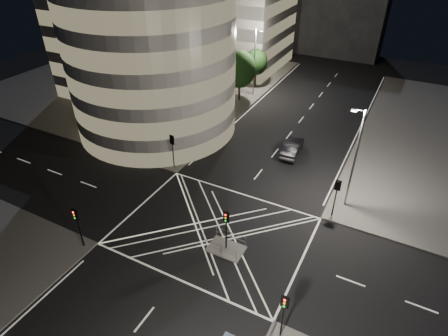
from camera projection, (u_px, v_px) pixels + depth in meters
The scene contains 22 objects.
ground at pixel (214, 231), 33.32m from camera, with size 120.00×120.00×0.00m, color black.
sidewalk_far_left at pixel (142, 80), 64.37m from camera, with size 42.00×42.00×0.15m, color #5A5754.
central_island at pixel (226, 249), 31.41m from camera, with size 3.00×2.00×0.15m, color slate.
office_tower_curved at pixel (142, 17), 48.11m from camera, with size 30.00×29.00×27.20m.
office_block_rear at pixel (219, 0), 66.58m from camera, with size 24.00×16.00×22.00m, color gray.
building_far_end at pixel (339, 6), 72.62m from camera, with size 18.00×8.00×18.00m, color black.
tree_a at pixel (169, 116), 41.21m from camera, with size 4.85×4.85×7.69m.
tree_b at pixel (197, 95), 45.48m from camera, with size 5.23×5.23×8.18m.
tree_c at pixel (221, 81), 50.07m from camera, with size 4.15×4.15×7.27m.
tree_d at pixel (240, 69), 54.58m from camera, with size 4.71×4.71×7.41m.
tree_e at pixel (256, 62), 59.36m from camera, with size 3.62×3.62×6.16m.
traffic_signal_fl at pixel (172, 145), 40.11m from camera, with size 0.55×0.22×4.00m.
traffic_signal_nl at pixel (77, 221), 30.09m from camera, with size 0.55×0.22×4.00m.
traffic_signal_fr at pixel (337, 192), 33.33m from camera, with size 0.55×0.22×4.00m.
traffic_signal_nr at pixel (284, 309), 23.30m from camera, with size 0.55×0.22×4.00m.
traffic_signal_island at pixel (226, 223), 29.83m from camera, with size 0.55×0.22×4.00m.
street_lamp_left_near at pixel (192, 104), 42.73m from camera, with size 1.25×0.25×10.00m.
street_lamp_left_far at pixel (255, 60), 56.00m from camera, with size 1.25×0.25×10.00m.
street_lamp_right_far at pixel (355, 157), 33.24m from camera, with size 1.25×0.25×10.00m.
railing_island_south at pixel (221, 250), 30.40m from camera, with size 2.80×0.06×1.10m, color slate.
railing_island_north at pixel (231, 237), 31.72m from camera, with size 2.80×0.06×1.10m, color slate.
sedan at pixel (292, 147), 43.81m from camera, with size 1.81×5.18×1.71m, color black.
Camera 1 is at (12.21, -21.39, 23.16)m, focal length 30.00 mm.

